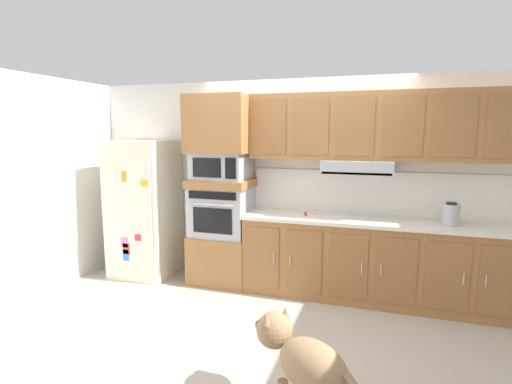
# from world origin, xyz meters

# --- Properties ---
(ground_plane) EXTENTS (9.60, 9.60, 0.00)m
(ground_plane) POSITION_xyz_m (0.00, 0.00, 0.00)
(ground_plane) COLOR #B2A899
(back_kitchen_wall) EXTENTS (6.20, 0.12, 2.50)m
(back_kitchen_wall) POSITION_xyz_m (0.00, 1.11, 1.25)
(back_kitchen_wall) COLOR silver
(back_kitchen_wall) RESTS_ON ground
(side_panel_left) EXTENTS (0.12, 7.10, 2.50)m
(side_panel_left) POSITION_xyz_m (-2.80, 0.00, 1.25)
(side_panel_left) COLOR silver
(side_panel_left) RESTS_ON ground
(refrigerator) EXTENTS (0.76, 0.73, 1.76)m
(refrigerator) POSITION_xyz_m (-2.00, 0.68, 0.88)
(refrigerator) COLOR silver
(refrigerator) RESTS_ON ground
(oven_base_cabinet) EXTENTS (0.74, 0.62, 0.60)m
(oven_base_cabinet) POSITION_xyz_m (-0.93, 0.75, 0.30)
(oven_base_cabinet) COLOR #996638
(oven_base_cabinet) RESTS_ON ground
(built_in_oven) EXTENTS (0.70, 0.62, 0.60)m
(built_in_oven) POSITION_xyz_m (-0.93, 0.75, 0.90)
(built_in_oven) COLOR #A8AAAF
(built_in_oven) RESTS_ON oven_base_cabinet
(appliance_mid_shelf) EXTENTS (0.74, 0.62, 0.10)m
(appliance_mid_shelf) POSITION_xyz_m (-0.93, 0.75, 1.25)
(appliance_mid_shelf) COLOR #996638
(appliance_mid_shelf) RESTS_ON built_in_oven
(microwave) EXTENTS (0.64, 0.54, 0.32)m
(microwave) POSITION_xyz_m (-0.93, 0.75, 1.46)
(microwave) COLOR #A8AAAF
(microwave) RESTS_ON appliance_mid_shelf
(appliance_upper_cabinet) EXTENTS (0.74, 0.62, 0.68)m
(appliance_upper_cabinet) POSITION_xyz_m (-0.93, 0.75, 1.96)
(appliance_upper_cabinet) COLOR #996638
(appliance_upper_cabinet) RESTS_ON microwave
(lower_cabinet_run) EXTENTS (2.88, 0.63, 0.88)m
(lower_cabinet_run) POSITION_xyz_m (0.88, 0.75, 0.44)
(lower_cabinet_run) COLOR #996638
(lower_cabinet_run) RESTS_ON ground
(countertop_slab) EXTENTS (2.92, 0.64, 0.04)m
(countertop_slab) POSITION_xyz_m (0.88, 0.75, 0.90)
(countertop_slab) COLOR silver
(countertop_slab) RESTS_ON lower_cabinet_run
(backsplash_panel) EXTENTS (2.92, 0.02, 0.50)m
(backsplash_panel) POSITION_xyz_m (0.88, 1.04, 1.17)
(backsplash_panel) COLOR white
(backsplash_panel) RESTS_ON countertop_slab
(upper_cabinet_with_hood) EXTENTS (2.88, 0.48, 0.88)m
(upper_cabinet_with_hood) POSITION_xyz_m (0.86, 0.87, 1.90)
(upper_cabinet_with_hood) COLOR #996638
(upper_cabinet_with_hood) RESTS_ON backsplash_panel
(screwdriver) EXTENTS (0.15, 0.14, 0.03)m
(screwdriver) POSITION_xyz_m (0.12, 0.74, 0.93)
(screwdriver) COLOR red
(screwdriver) RESTS_ON countertop_slab
(electric_kettle) EXTENTS (0.17, 0.17, 0.24)m
(electric_kettle) POSITION_xyz_m (1.62, 0.70, 1.03)
(electric_kettle) COLOR #A8AAAF
(electric_kettle) RESTS_ON countertop_slab
(dog) EXTENTS (0.87, 0.64, 0.65)m
(dog) POSITION_xyz_m (0.51, -1.34, 0.41)
(dog) COLOR #997551
(dog) RESTS_ON ground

